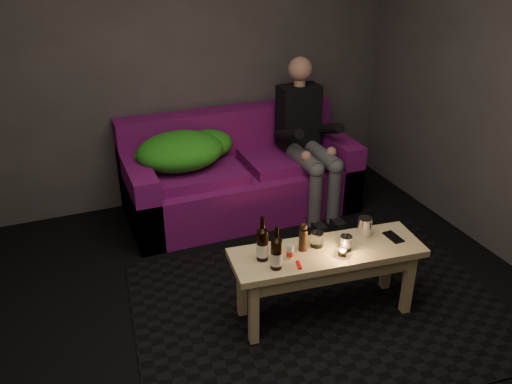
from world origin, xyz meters
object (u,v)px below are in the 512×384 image
sofa (239,177)px  beer_bottle_a (262,244)px  person (306,134)px  beer_bottle_b (276,253)px  steel_cup (364,227)px  coffee_table (327,262)px

sofa → beer_bottle_a: (-0.42, -1.55, 0.30)m
person → beer_bottle_b: (-0.95, -1.51, -0.08)m
beer_bottle_b → steel_cup: 0.70m
person → beer_bottle_a: (-0.99, -1.39, -0.08)m
beer_bottle_a → steel_cup: beer_bottle_a is taller
beer_bottle_a → steel_cup: (0.73, 0.01, -0.05)m
beer_bottle_b → person: bearing=57.8°
sofa → beer_bottle_a: sofa is taller
person → beer_bottle_a: size_ratio=4.50×
sofa → beer_bottle_a: bearing=-105.0°
sofa → coffee_table: (0.00, -1.61, 0.10)m
beer_bottle_a → person: bearing=54.6°
steel_cup → sofa: bearing=101.3°
person → steel_cup: person is taller
person → coffee_table: (-0.57, -1.45, -0.27)m
beer_bottle_b → beer_bottle_a: bearing=109.2°
person → beer_bottle_b: bearing=-122.2°
sofa → steel_cup: (0.31, -1.54, 0.26)m
coffee_table → steel_cup: (0.30, 0.07, 0.15)m
beer_bottle_b → sofa: bearing=77.3°
coffee_table → person: bearing=68.6°
sofa → coffee_table: sofa is taller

